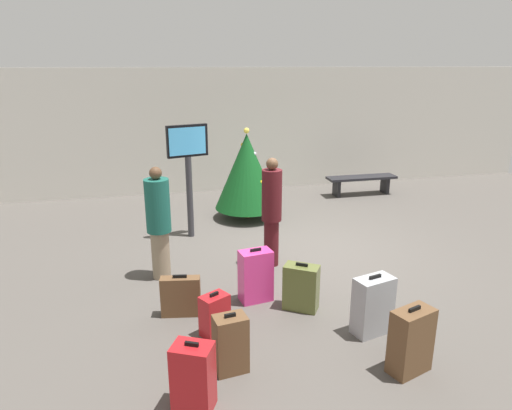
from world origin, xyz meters
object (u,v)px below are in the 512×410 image
Objects in this scene: waiting_bench at (361,181)px; suitcase_3 at (181,296)px; flight_info_kiosk at (188,161)px; suitcase_2 at (193,377)px; traveller_0 at (159,221)px; holiday_tree at (247,171)px; suitcase_6 at (411,341)px; suitcase_7 at (231,344)px; suitcase_4 at (301,287)px; suitcase_1 at (215,315)px; suitcase_0 at (256,276)px; traveller_1 at (272,210)px; suitcase_5 at (373,306)px.

suitcase_3 is at bearing -135.05° from waiting_bench.
suitcase_2 is (-0.43, -4.73, -1.13)m from flight_info_kiosk.
holiday_tree is at bearing 53.15° from traveller_0.
suitcase_6 is 1.94m from suitcase_7.
suitcase_6 is at bearing -49.71° from traveller_0.
suitcase_4 is (1.62, 1.59, -0.03)m from suitcase_2.
suitcase_6 reaches higher than suitcase_2.
flight_info_kiosk is at bearing 112.10° from suitcase_6.
suitcase_1 is 0.85× the size of suitcase_4.
waiting_bench is 7.15m from suitcase_1.
waiting_bench is 2.55× the size of suitcase_7.
suitcase_7 is (0.45, 0.49, -0.02)m from suitcase_2.
suitcase_3 is at bearing -80.37° from traveller_0.
waiting_bench is at bearing 53.61° from suitcase_2.
suitcase_4 is at bearing -122.99° from waiting_bench.
holiday_tree is at bearing 65.70° from suitcase_3.
suitcase_0 is at bearing 61.34° from suitcase_2.
suitcase_1 is (0.58, -1.80, -0.66)m from traveller_0.
flight_info_kiosk reaches higher than suitcase_2.
flight_info_kiosk is at bearing -146.54° from holiday_tree.
waiting_bench is at bearing 54.17° from suitcase_7.
suitcase_5 is at bearing -73.01° from traveller_1.
holiday_tree is 2.50× the size of suitcase_5.
suitcase_3 is 1.38m from suitcase_7.
waiting_bench is at bearing 50.80° from suitcase_0.
suitcase_2 is at bearing -160.14° from suitcase_5.
suitcase_0 reaches higher than suitcase_1.
flight_info_kiosk is at bearing 69.87° from traveller_0.
suitcase_2 is (-4.95, -6.72, -0.02)m from waiting_bench.
waiting_bench is 2.29× the size of suitcase_6.
suitcase_0 is at bearing -115.21° from traveller_1.
traveller_1 is 2.43m from suitcase_5.
suitcase_5 is (2.49, -2.20, -0.56)m from traveller_0.
traveller_0 reaches higher than suitcase_0.
suitcase_3 is at bearing 89.56° from suitcase_2.
holiday_tree is 5.31m from suitcase_7.
suitcase_2 is (-0.38, -1.23, 0.08)m from suitcase_1.
suitcase_0 is at bearing -39.80° from traveller_0.
suitcase_0 is (-0.65, -3.62, -0.66)m from holiday_tree.
suitcase_6 reaches higher than suitcase_7.
suitcase_5 is at bearing -11.79° from suitcase_1.
traveller_0 is at bearing 107.88° from suitcase_1.
suitcase_6 is (1.95, -1.19, 0.10)m from suitcase_1.
holiday_tree reaches higher than suitcase_4.
flight_info_kiosk is 3.05m from suitcase_0.
traveller_0 reaches higher than suitcase_3.
flight_info_kiosk is 4.47m from suitcase_5.
suitcase_3 is (-1.59, -1.30, -0.69)m from traveller_1.
waiting_bench is 2.65× the size of suitcase_4.
suitcase_4 is at bearing -91.54° from holiday_tree.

